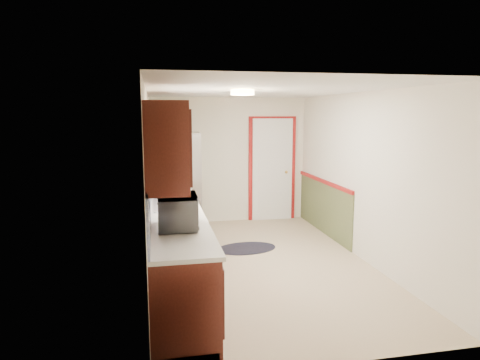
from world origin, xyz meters
name	(u,v)px	position (x,y,z in m)	size (l,w,h in m)	color
room_shell	(261,180)	(0.00, 0.00, 1.20)	(3.20, 5.20, 2.52)	tan
kitchen_run	(171,217)	(-1.24, -0.29, 0.81)	(0.63, 4.00, 2.20)	#3E130E
back_wall_trim	(283,177)	(0.99, 2.21, 0.89)	(1.12, 2.30, 2.08)	maroon
ceiling_fixture	(242,93)	(-0.30, -0.20, 2.36)	(0.30, 0.30, 0.06)	#FFD88C
microwave	(178,208)	(-1.20, -1.28, 1.14)	(0.59, 0.33, 0.40)	white
refrigerator	(179,184)	(-1.02, 1.75, 0.89)	(0.76, 0.75, 1.78)	#B7B7BC
rug	(246,248)	(-0.05, 0.70, 0.01)	(0.96, 0.62, 0.01)	black
cooktop	(170,186)	(-1.19, 1.21, 0.95)	(0.55, 0.66, 0.02)	black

